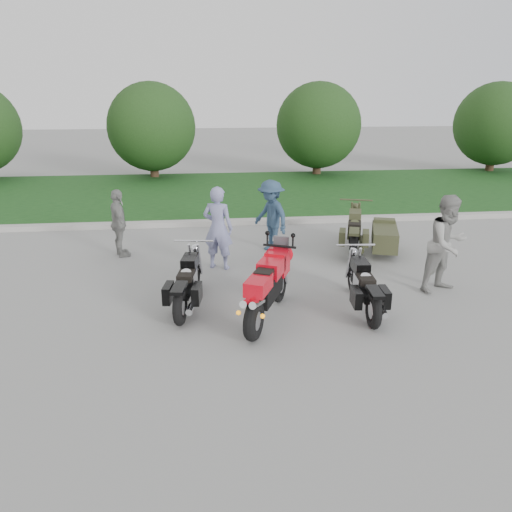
{
  "coord_description": "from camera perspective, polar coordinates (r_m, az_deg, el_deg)",
  "views": [
    {
      "loc": [
        -0.94,
        -7.96,
        3.85
      ],
      "look_at": [
        -0.01,
        0.85,
        0.8
      ],
      "focal_mm": 35.0,
      "sensor_mm": 36.0,
      "label": 1
    }
  ],
  "objects": [
    {
      "name": "tree_mid_left",
      "position": [
        21.62,
        -11.85,
        14.24
      ],
      "size": [
        3.6,
        3.6,
        4.0
      ],
      "color": "#3F2B1C",
      "rests_on": "ground"
    },
    {
      "name": "person_stripe",
      "position": [
        10.82,
        -4.37,
        3.2
      ],
      "size": [
        0.78,
        0.65,
        1.83
      ],
      "primitive_type": "imported",
      "rotation": [
        0.0,
        0.0,
        2.77
      ],
      "color": "#7E81AC",
      "rests_on": "ground"
    },
    {
      "name": "cruiser_left",
      "position": [
        9.08,
        -7.83,
        -3.3
      ],
      "size": [
        0.51,
        2.2,
        0.85
      ],
      "rotation": [
        0.0,
        0.0,
        -0.15
      ],
      "color": "black",
      "rests_on": "ground"
    },
    {
      "name": "tree_mid_right",
      "position": [
        22.08,
        7.14,
        14.58
      ],
      "size": [
        3.6,
        3.6,
        4.0
      ],
      "color": "#3F2B1C",
      "rests_on": "ground"
    },
    {
      "name": "cruiser_sidecar",
      "position": [
        12.25,
        13.1,
        2.28
      ],
      "size": [
        1.57,
        2.31,
        0.91
      ],
      "rotation": [
        0.0,
        0.0,
        -0.3
      ],
      "color": "black",
      "rests_on": "ground"
    },
    {
      "name": "ground",
      "position": [
        8.9,
        0.62,
        -6.65
      ],
      "size": [
        80.0,
        80.0,
        0.0
      ],
      "primitive_type": "plane",
      "color": "gray",
      "rests_on": "ground"
    },
    {
      "name": "tree_far_right",
      "position": [
        25.11,
        25.75,
        13.43
      ],
      "size": [
        3.6,
        3.6,
        4.0
      ],
      "color": "#3F2B1C",
      "rests_on": "ground"
    },
    {
      "name": "person_grey",
      "position": [
        10.25,
        21.03,
        1.29
      ],
      "size": [
        1.14,
        1.03,
        1.91
      ],
      "primitive_type": "imported",
      "rotation": [
        0.0,
        0.0,
        0.41
      ],
      "color": "gray",
      "rests_on": "ground"
    },
    {
      "name": "curb",
      "position": [
        14.49,
        -2.12,
        3.9
      ],
      "size": [
        60.0,
        0.3,
        0.15
      ],
      "primitive_type": "cube",
      "color": "#A8A59E",
      "rests_on": "ground"
    },
    {
      "name": "sportbike_red",
      "position": [
        8.43,
        1.28,
        -3.52
      ],
      "size": [
        1.07,
        2.11,
        1.06
      ],
      "rotation": [
        0.0,
        0.0,
        -0.41
      ],
      "color": "black",
      "rests_on": "ground"
    },
    {
      "name": "grass_strip",
      "position": [
        18.53,
        -3.02,
        7.21
      ],
      "size": [
        60.0,
        8.0,
        0.14
      ],
      "primitive_type": "cube",
      "color": "#285F20",
      "rests_on": "ground"
    },
    {
      "name": "person_back",
      "position": [
        12.04,
        -15.39,
        3.62
      ],
      "size": [
        0.69,
        1.01,
        1.6
      ],
      "primitive_type": "imported",
      "rotation": [
        0.0,
        0.0,
        1.92
      ],
      "color": "gray",
      "rests_on": "ground"
    },
    {
      "name": "person_denim",
      "position": [
        12.0,
        1.71,
        4.6
      ],
      "size": [
        1.12,
        1.29,
        1.73
      ],
      "primitive_type": "imported",
      "rotation": [
        0.0,
        0.0,
        -1.04
      ],
      "color": "navy",
      "rests_on": "ground"
    },
    {
      "name": "cruiser_right",
      "position": [
        9.07,
        12.3,
        -3.68
      ],
      "size": [
        0.4,
        2.14,
        0.82
      ],
      "rotation": [
        0.0,
        0.0,
        -0.07
      ],
      "color": "black",
      "rests_on": "ground"
    }
  ]
}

